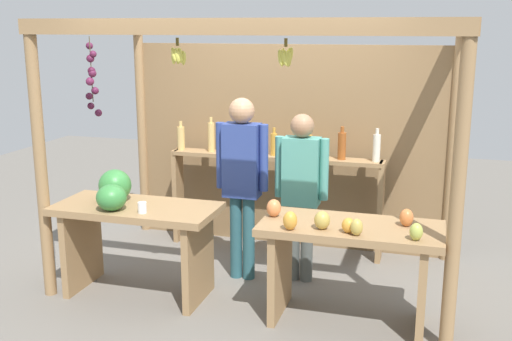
% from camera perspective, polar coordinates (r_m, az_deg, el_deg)
% --- Properties ---
extents(ground_plane, '(12.00, 12.00, 0.00)m').
position_cam_1_polar(ground_plane, '(5.80, 0.52, -9.68)').
color(ground_plane, slate).
rests_on(ground_plane, ground).
extents(market_stall, '(3.40, 1.94, 2.32)m').
position_cam_1_polar(market_stall, '(5.84, 1.67, 4.20)').
color(market_stall, '#99754C').
rests_on(market_stall, ground).
extents(fruit_counter_left, '(1.38, 0.67, 1.07)m').
position_cam_1_polar(fruit_counter_left, '(5.31, -11.50, -4.59)').
color(fruit_counter_left, '#99754C').
rests_on(fruit_counter_left, ground).
extents(fruit_counter_right, '(1.38, 0.64, 0.94)m').
position_cam_1_polar(fruit_counter_right, '(4.78, 8.62, -7.30)').
color(fruit_counter_right, '#99754C').
rests_on(fruit_counter_right, ground).
extents(bottle_shelf_unit, '(2.18, 0.22, 1.36)m').
position_cam_1_polar(bottle_shelf_unit, '(6.19, 1.73, -0.27)').
color(bottle_shelf_unit, '#99754C').
rests_on(bottle_shelf_unit, ground).
extents(vendor_man, '(0.48, 0.22, 1.66)m').
position_cam_1_polar(vendor_man, '(5.44, -1.31, -0.14)').
color(vendor_man, '#2B5B66').
rests_on(vendor_man, ground).
extents(vendor_woman, '(0.48, 0.21, 1.53)m').
position_cam_1_polar(vendor_woman, '(5.43, 4.24, -1.20)').
color(vendor_woman, '#4D534F').
rests_on(vendor_woman, ground).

